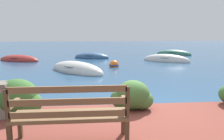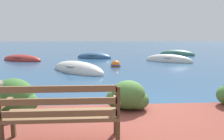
{
  "view_description": "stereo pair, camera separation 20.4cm",
  "coord_description": "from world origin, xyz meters",
  "px_view_note": "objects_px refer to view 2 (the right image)",
  "views": [
    {
      "loc": [
        -0.79,
        -4.79,
        1.86
      ],
      "look_at": [
        -0.11,
        3.51,
        0.41
      ],
      "focal_mm": 35.0,
      "sensor_mm": 36.0,
      "label": 1
    },
    {
      "loc": [
        -0.59,
        -4.8,
        1.86
      ],
      "look_at": [
        -0.11,
        3.51,
        0.41
      ],
      "focal_mm": 35.0,
      "sensor_mm": 36.0,
      "label": 2
    }
  ],
  "objects_px": {
    "rowboat_far": "(22,60)",
    "rowboat_outer": "(94,57)",
    "rowboat_nearest": "(78,70)",
    "mooring_buoy": "(116,65)",
    "rowboat_mid": "(169,61)",
    "park_bench": "(61,113)",
    "rowboat_distant": "(177,54)"
  },
  "relations": [
    {
      "from": "rowboat_mid",
      "to": "rowboat_distant",
      "type": "bearing_deg",
      "value": 95.57
    },
    {
      "from": "mooring_buoy",
      "to": "rowboat_outer",
      "type": "bearing_deg",
      "value": 107.46
    },
    {
      "from": "rowboat_mid",
      "to": "rowboat_distant",
      "type": "relative_size",
      "value": 1.04
    },
    {
      "from": "rowboat_mid",
      "to": "mooring_buoy",
      "type": "relative_size",
      "value": 5.32
    },
    {
      "from": "rowboat_distant",
      "to": "mooring_buoy",
      "type": "xyz_separation_m",
      "value": [
        -5.51,
        -5.85,
        0.03
      ]
    },
    {
      "from": "rowboat_nearest",
      "to": "rowboat_distant",
      "type": "distance_m",
      "value": 10.39
    },
    {
      "from": "rowboat_nearest",
      "to": "rowboat_mid",
      "type": "height_order",
      "value": "rowboat_nearest"
    },
    {
      "from": "rowboat_nearest",
      "to": "rowboat_far",
      "type": "xyz_separation_m",
      "value": [
        -4.07,
        4.3,
        -0.01
      ]
    },
    {
      "from": "rowboat_distant",
      "to": "park_bench",
      "type": "bearing_deg",
      "value": 98.26
    },
    {
      "from": "park_bench",
      "to": "mooring_buoy",
      "type": "xyz_separation_m",
      "value": [
        1.44,
        8.68,
        -0.62
      ]
    },
    {
      "from": "rowboat_nearest",
      "to": "mooring_buoy",
      "type": "xyz_separation_m",
      "value": [
        1.93,
        1.41,
        0.02
      ]
    },
    {
      "from": "park_bench",
      "to": "rowboat_distant",
      "type": "height_order",
      "value": "park_bench"
    },
    {
      "from": "rowboat_mid",
      "to": "mooring_buoy",
      "type": "bearing_deg",
      "value": -120.64
    },
    {
      "from": "rowboat_mid",
      "to": "rowboat_outer",
      "type": "relative_size",
      "value": 1.1
    },
    {
      "from": "rowboat_mid",
      "to": "rowboat_outer",
      "type": "bearing_deg",
      "value": -172.81
    },
    {
      "from": "rowboat_distant",
      "to": "mooring_buoy",
      "type": "distance_m",
      "value": 8.04
    },
    {
      "from": "rowboat_outer",
      "to": "mooring_buoy",
      "type": "bearing_deg",
      "value": 125.52
    },
    {
      "from": "rowboat_far",
      "to": "mooring_buoy",
      "type": "distance_m",
      "value": 6.65
    },
    {
      "from": "park_bench",
      "to": "rowboat_mid",
      "type": "xyz_separation_m",
      "value": [
        4.96,
        10.51,
        -0.64
      ]
    },
    {
      "from": "rowboat_far",
      "to": "rowboat_outer",
      "type": "xyz_separation_m",
      "value": [
        4.73,
        1.15,
        0.0
      ]
    },
    {
      "from": "rowboat_far",
      "to": "rowboat_outer",
      "type": "height_order",
      "value": "rowboat_outer"
    },
    {
      "from": "rowboat_far",
      "to": "mooring_buoy",
      "type": "height_order",
      "value": "rowboat_far"
    },
    {
      "from": "rowboat_outer",
      "to": "rowboat_nearest",
      "type": "bearing_deg",
      "value": 101.18
    },
    {
      "from": "rowboat_nearest",
      "to": "rowboat_outer",
      "type": "xyz_separation_m",
      "value": [
        0.66,
        5.44,
        -0.01
      ]
    },
    {
      "from": "rowboat_nearest",
      "to": "mooring_buoy",
      "type": "distance_m",
      "value": 2.39
    },
    {
      "from": "park_bench",
      "to": "rowboat_nearest",
      "type": "distance_m",
      "value": 7.31
    },
    {
      "from": "rowboat_far",
      "to": "rowboat_distant",
      "type": "relative_size",
      "value": 1.07
    },
    {
      "from": "mooring_buoy",
      "to": "rowboat_nearest",
      "type": "bearing_deg",
      "value": -143.78
    },
    {
      "from": "rowboat_outer",
      "to": "rowboat_distant",
      "type": "height_order",
      "value": "rowboat_distant"
    },
    {
      "from": "rowboat_far",
      "to": "rowboat_mid",
      "type": "bearing_deg",
      "value": -162.39
    },
    {
      "from": "park_bench",
      "to": "rowboat_far",
      "type": "distance_m",
      "value": 12.45
    },
    {
      "from": "rowboat_nearest",
      "to": "rowboat_distant",
      "type": "relative_size",
      "value": 1.09
    }
  ]
}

